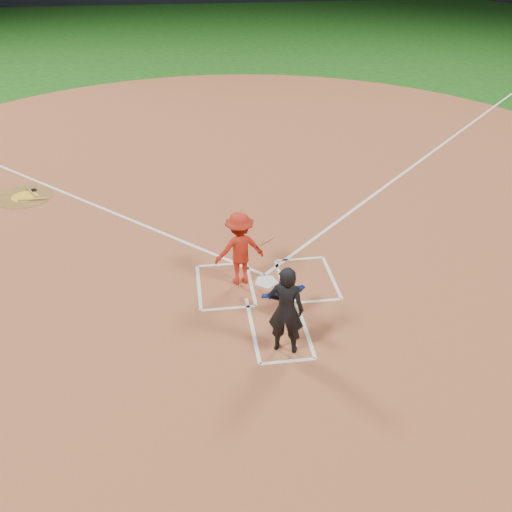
{
  "coord_description": "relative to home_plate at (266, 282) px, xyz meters",
  "views": [
    {
      "loc": [
        -1.75,
        -11.06,
        7.54
      ],
      "look_at": [
        -0.3,
        -0.4,
        1.0
      ],
      "focal_mm": 40.0,
      "sensor_mm": 36.0,
      "label": 1
    }
  ],
  "objects": [
    {
      "name": "home_plate_dirt",
      "position": [
        0.0,
        6.0,
        -0.01
      ],
      "size": [
        28.0,
        28.0,
        0.01
      ],
      "primitive_type": "cylinder",
      "color": "brown",
      "rests_on": "ground"
    },
    {
      "name": "on_deck_logo",
      "position": [
        -6.65,
        5.64,
        0.0
      ],
      "size": [
        0.8,
        0.8,
        0.0
      ],
      "primitive_type": "cylinder",
      "color": "gold",
      "rests_on": "on_deck_circle"
    },
    {
      "name": "catcher",
      "position": [
        0.2,
        -1.38,
        0.54
      ],
      "size": [
        1.07,
        0.58,
        1.11
      ],
      "primitive_type": "imported",
      "rotation": [
        0.0,
        0.0,
        3.4
      ],
      "color": "#142FA5",
      "rests_on": "home_plate_dirt"
    },
    {
      "name": "umpire",
      "position": [
        0.01,
        -2.42,
        0.96
      ],
      "size": [
        0.82,
        0.67,
        1.93
      ],
      "primitive_type": "imported",
      "rotation": [
        0.0,
        0.0,
        2.8
      ],
      "color": "black",
      "rests_on": "home_plate_dirt"
    },
    {
      "name": "chalk_markings",
      "position": [
        0.0,
        5.29,
        -0.01
      ],
      "size": [
        28.35,
        17.32,
        0.01
      ],
      "color": "white",
      "rests_on": "home_plate_dirt"
    },
    {
      "name": "ground",
      "position": [
        0.0,
        0.0,
        -0.02
      ],
      "size": [
        120.0,
        120.0,
        0.0
      ],
      "primitive_type": "plane",
      "color": "#144A12",
      "rests_on": "ground"
    },
    {
      "name": "on_deck_bat_c",
      "position": [
        -6.35,
        5.34,
        0.03
      ],
      "size": [
        0.84,
        0.07,
        0.06
      ],
      "primitive_type": "cylinder",
      "rotation": [
        1.57,
        0.0,
        1.58
      ],
      "color": "#A97B3E",
      "rests_on": "on_deck_circle"
    },
    {
      "name": "batter_at_plate",
      "position": [
        -0.61,
        0.11,
        0.89
      ],
      "size": [
        1.47,
        0.95,
        1.79
      ],
      "color": "#AF2213",
      "rests_on": "home_plate_dirt"
    },
    {
      "name": "bat_weight_donut",
      "position": [
        -6.45,
        6.04,
        0.03
      ],
      "size": [
        0.19,
        0.19,
        0.05
      ],
      "primitive_type": "torus",
      "color": "black",
      "rests_on": "on_deck_circle"
    },
    {
      "name": "on_deck_circle",
      "position": [
        -6.65,
        5.64,
        -0.0
      ],
      "size": [
        1.7,
        1.7,
        0.01
      ],
      "primitive_type": "cylinder",
      "color": "brown",
      "rests_on": "home_plate_dirt"
    },
    {
      "name": "on_deck_bat_a",
      "position": [
        -6.5,
        5.89,
        0.03
      ],
      "size": [
        0.47,
        0.76,
        0.06
      ],
      "primitive_type": "cylinder",
      "rotation": [
        1.57,
        0.0,
        0.51
      ],
      "color": "olive",
      "rests_on": "on_deck_circle"
    },
    {
      "name": "home_plate",
      "position": [
        0.0,
        0.0,
        0.0
      ],
      "size": [
        0.6,
        0.6,
        0.02
      ],
      "primitive_type": "cylinder",
      "rotation": [
        0.0,
        0.0,
        3.14
      ],
      "color": "silver",
      "rests_on": "home_plate_dirt"
    }
  ]
}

